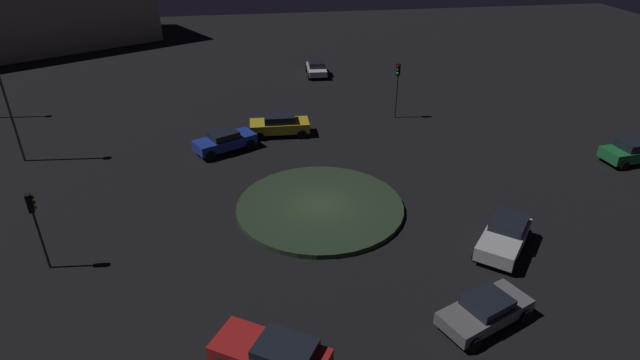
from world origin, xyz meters
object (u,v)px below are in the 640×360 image
Objects in this scene: car_blue at (225,141)px; car_white at (316,68)px; car_green at (635,151)px; car_silver at (505,236)px; car_grey at (485,310)px; car_red at (273,354)px; traffic_light_west at (35,217)px; streetlamp_northwest at (0,81)px; car_yellow at (280,124)px; traffic_light_northeast at (397,80)px.

car_white is (9.06, 16.56, -0.04)m from car_blue.
car_silver is at bearing 24.49° from car_green.
car_green reaches higher than car_grey.
car_blue is (-1.80, 19.63, 0.02)m from car_red.
car_white is 33.39m from traffic_light_west.
streetlamp_northwest is (-22.56, -15.94, 4.83)m from car_white.
car_yellow is at bearing -63.54° from car_red.
car_white is at bearing 45.40° from traffic_light_west.
car_red is 19.71m from car_blue.
streetlamp_northwest is (-13.50, 0.62, 4.79)m from car_blue.
car_green is 36.00m from traffic_light_west.
car_blue is at bearing -82.96° from car_grey.
car_green is at bearing -165.45° from car_grey.
car_white is at bearing 33.99° from car_blue.
car_grey is at bearing 6.38° from car_silver.
traffic_light_northeast reaches higher than car_white.
car_red is at bearing 6.36° from traffic_light_northeast.
streetlamp_northwest is at bearing 99.37° from traffic_light_west.
car_green is at bearing -17.75° from car_yellow.
car_grey is 1.11× the size of car_white.
car_grey is (-16.50, -12.55, -0.12)m from car_green.
traffic_light_west is at bearing -54.66° from car_silver.
traffic_light_northeast is 0.52× the size of streetlamp_northwest.
traffic_light_northeast is (4.52, -12.38, 2.42)m from car_white.
traffic_light_west reaches higher than car_silver.
car_red is 1.06× the size of car_grey.
car_green is 0.54× the size of streetlamp_northwest.
car_silver is 0.94× the size of car_green.
car_silver is 22.38m from traffic_light_west.
traffic_light_northeast is (11.78, 23.80, 2.39)m from car_red.
car_yellow is 1.00× the size of traffic_light_northeast.
traffic_light_west is at bearing -5.17° from car_red.
car_silver is 0.96× the size of traffic_light_northeast.
car_silver is 31.35m from streetlamp_northwest.
traffic_light_northeast is (13.58, 4.17, 2.38)m from car_blue.
car_silver is at bearing -146.98° from car_grey.
car_yellow is at bearing -108.00° from car_silver.
traffic_light_west is (-12.36, -14.06, 2.05)m from car_yellow.
car_grey is 35.23m from car_white.
car_red is at bearing -24.02° from car_silver.
car_silver is at bearing -18.45° from traffic_light_west.
car_silver is 18.26m from traffic_light_northeast.
traffic_light_west is at bearing 151.47° from car_white.
car_silver is 19.64m from car_blue.
car_blue is at bearing 154.24° from car_white.
car_green is (13.29, 7.84, 0.02)m from car_silver.
streetlamp_northwest is at bearing -77.34° from car_silver.
car_white is 0.89× the size of traffic_light_northeast.
traffic_light_northeast is at bearing 23.07° from traffic_light_west.
car_yellow is at bearing 35.54° from traffic_light_west.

